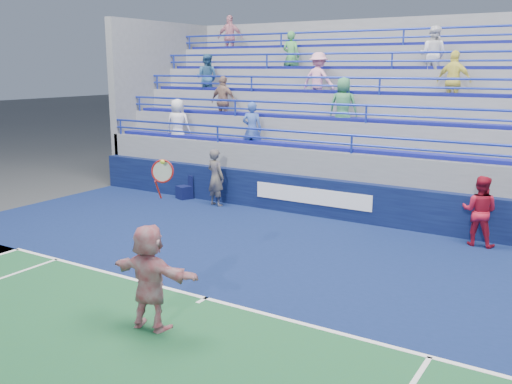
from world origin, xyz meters
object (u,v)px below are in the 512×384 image
Objects in this scene: judge_chair at (185,191)px; ball_girl at (480,211)px; tennis_player at (150,277)px; line_judge at (216,178)px.

ball_girl is at bearing -1.02° from judge_chair.
tennis_player is at bearing -54.42° from judge_chair.
judge_chair is 0.45× the size of ball_girl.
line_judge is (-4.04, 7.39, -0.01)m from tennis_player.
line_judge reaches higher than judge_chair.
judge_chair is 9.06m from ball_girl.
ball_girl is (9.04, -0.16, 0.60)m from judge_chair.
line_judge is 1.04× the size of ball_girl.
judge_chair is at bearing 2.91° from line_judge.
tennis_player is at bearing 130.32° from line_judge.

